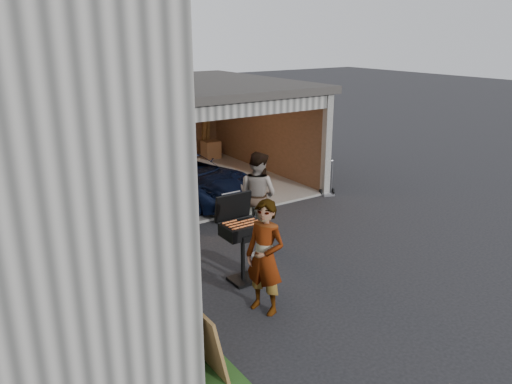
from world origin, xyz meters
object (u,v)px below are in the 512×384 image
Objects in this scene: minivan at (184,179)px; woman at (265,257)px; man at (258,194)px; bbq_grill at (241,232)px; propane_tank at (260,266)px; plywood_panel at (205,340)px; hand_truck at (328,188)px.

minivan is 5.76m from woman.
bbq_grill is at bearing 116.77° from man.
propane_tank is at bearing -117.07° from minivan.
plywood_panel reaches higher than propane_tank.
bbq_grill reaches higher than plywood_panel.
man is 3.95× the size of propane_tank.
bbq_grill is (-1.40, -1.57, 0.00)m from man.
bbq_grill is 2.58m from plywood_panel.
bbq_grill is at bearing -129.40° from hand_truck.
hand_truck is (3.39, -1.74, -0.39)m from minivan.
man reaches higher than bbq_grill.
woman is at bearing -120.32° from propane_tank.
propane_tank is 0.47× the size of plywood_panel.
man is at bearing 47.55° from plywood_panel.
bbq_grill is at bearing 159.96° from propane_tank.
woman reaches higher than propane_tank.
hand_truck is (4.21, 2.92, -0.05)m from propane_tank.
man is (1.63, 2.61, 0.01)m from woman.
hand_truck is at bearing 109.27° from woman.
woman is at bearing -122.28° from hand_truck.
woman reaches higher than hand_truck.
plywood_panel is (-2.05, -1.75, 0.26)m from propane_tank.
minivan is at bearing 146.63° from woman.
plywood_panel is at bearing 116.01° from man.
woman reaches higher than bbq_grill.
minivan is 8.82× the size of propane_tank.
man is at bearing 128.27° from woman.
woman is at bearing -120.78° from minivan.
propane_tank is at bearing 40.45° from plywood_panel.
man is at bearing 48.31° from bbq_grill.
plywood_panel is at bearing -81.06° from woman.
minivan is 4.12× the size of plywood_panel.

